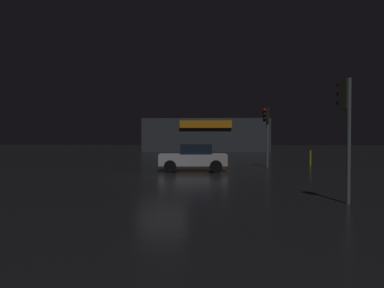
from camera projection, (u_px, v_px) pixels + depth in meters
ground_plane at (162, 177)px, 19.71m from camera, size 120.00×120.00×0.00m
store_building at (206, 135)px, 52.77m from camera, size 16.38×8.42×4.26m
traffic_signal_main at (345, 112)px, 12.24m from camera, size 0.42×0.42×3.98m
traffic_signal_opposite at (266, 126)px, 25.81m from camera, size 0.42×0.42×4.01m
car_near at (194, 157)px, 22.98m from camera, size 4.09×2.08×1.63m
bollard_kerb_a at (310, 158)px, 27.34m from camera, size 0.12×0.12×1.06m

